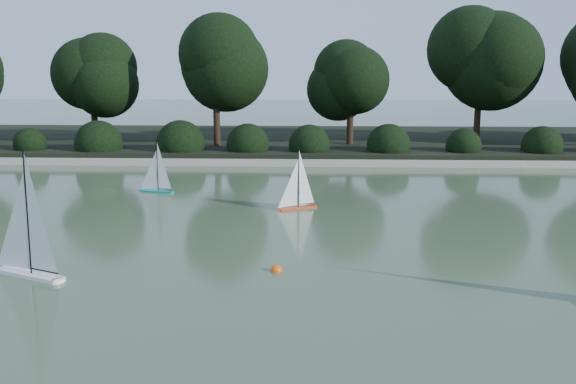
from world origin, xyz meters
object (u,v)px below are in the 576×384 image
(sailboat_orange, at_px, (294,199))
(sailboat_teal, at_px, (154,183))
(race_buoy, at_px, (276,271))
(sailboat_white_a, at_px, (22,254))

(sailboat_orange, relative_size, sailboat_teal, 1.04)
(sailboat_teal, bearing_deg, race_buoy, -60.72)
(sailboat_orange, bearing_deg, race_buoy, -91.98)
(sailboat_white_a, relative_size, sailboat_teal, 1.51)
(sailboat_white_a, xyz_separation_m, sailboat_orange, (3.46, 4.00, -0.09))
(race_buoy, bearing_deg, sailboat_white_a, -174.88)
(sailboat_teal, bearing_deg, sailboat_white_a, -93.98)
(sailboat_white_a, relative_size, race_buoy, 10.62)
(sailboat_white_a, distance_m, sailboat_teal, 5.57)
(sailboat_white_a, bearing_deg, race_buoy, 5.12)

